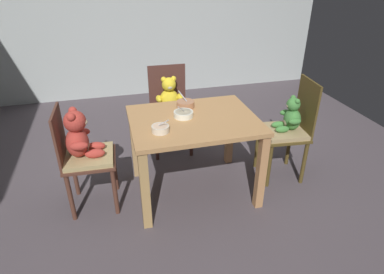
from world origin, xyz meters
name	(u,v)px	position (x,y,z in m)	size (l,w,h in m)	color
ground_plane	(193,191)	(0.00, 0.00, -0.02)	(5.20, 5.20, 0.04)	#4E454B
dining_table	(194,131)	(0.00, 0.00, 0.59)	(1.01, 0.80, 0.70)	#B2814E
teddy_chair_near_right	(289,125)	(0.89, 0.02, 0.53)	(0.42, 0.42, 0.93)	#4C3C1A
teddy_chair_far_center	(170,101)	(-0.04, 0.79, 0.54)	(0.43, 0.39, 0.89)	#472923
teddy_chair_near_left	(81,146)	(-0.89, 0.02, 0.56)	(0.41, 0.40, 0.87)	#512E22
porridge_bowl_cream_near_left	(160,129)	(-0.30, -0.17, 0.73)	(0.13, 0.13, 0.11)	beige
porridge_bowl_terracotta_far_center	(185,104)	(-0.01, 0.23, 0.73)	(0.15, 0.15, 0.13)	#B17651
porridge_bowl_white_center	(183,114)	(-0.07, 0.05, 0.73)	(0.16, 0.16, 0.12)	white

